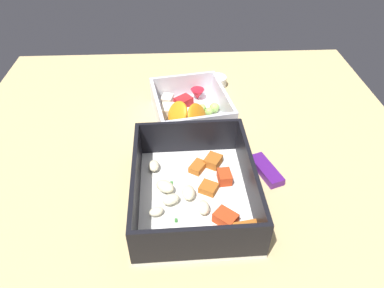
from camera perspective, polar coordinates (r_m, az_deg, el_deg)
table_surface at (r=59.50cm, az=-0.91°, el=-3.15°), size 80.00×80.00×2.00cm
pasta_container at (r=51.26cm, az=0.46°, el=-7.33°), size 21.50×17.34×6.44cm
fruit_bowl at (r=66.60cm, az=-0.27°, el=5.43°), size 17.31×15.56×5.95cm
candy_bar at (r=57.28cm, az=11.80°, el=-4.08°), size 7.40×4.60×1.20cm
paper_cup_liner at (r=77.67cm, az=3.99°, el=9.98°), size 4.07×4.07×2.17cm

